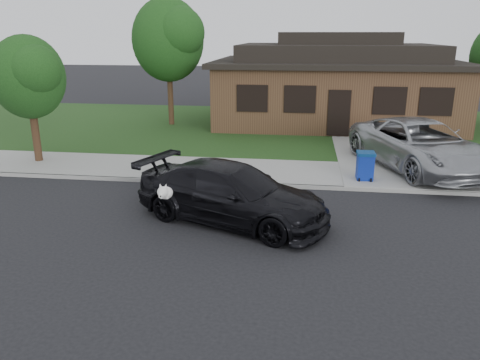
# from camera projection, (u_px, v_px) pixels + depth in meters

# --- Properties ---
(ground) EXTENTS (120.00, 120.00, 0.00)m
(ground) POSITION_uv_depth(u_px,v_px,m) (205.00, 228.00, 11.91)
(ground) COLOR black
(ground) RESTS_ON ground
(sidewalk) EXTENTS (60.00, 3.00, 0.12)m
(sidewalk) POSITION_uv_depth(u_px,v_px,m) (234.00, 171.00, 16.62)
(sidewalk) COLOR gray
(sidewalk) RESTS_ON ground
(curb) EXTENTS (60.00, 0.12, 0.12)m
(curb) POSITION_uv_depth(u_px,v_px,m) (227.00, 184.00, 15.20)
(curb) COLOR gray
(curb) RESTS_ON ground
(lawn) EXTENTS (60.00, 13.00, 0.13)m
(lawn) POSITION_uv_depth(u_px,v_px,m) (256.00, 127.00, 24.18)
(lawn) COLOR #193814
(lawn) RESTS_ON ground
(driveway) EXTENTS (4.50, 13.00, 0.14)m
(driveway) POSITION_uv_depth(u_px,v_px,m) (385.00, 144.00, 20.58)
(driveway) COLOR gray
(driveway) RESTS_ON ground
(sedan) EXTENTS (5.62, 3.87, 1.51)m
(sedan) POSITION_uv_depth(u_px,v_px,m) (232.00, 193.00, 12.14)
(sedan) COLOR black
(sedan) RESTS_ON ground
(minivan) EXTENTS (4.81, 6.71, 1.70)m
(minivan) POSITION_uv_depth(u_px,v_px,m) (420.00, 145.00, 16.39)
(minivan) COLOR #9EA1A5
(minivan) RESTS_ON driveway
(recycling_bin) EXTENTS (0.58, 0.61, 0.94)m
(recycling_bin) POSITION_uv_depth(u_px,v_px,m) (365.00, 166.00, 15.26)
(recycling_bin) COLOR navy
(recycling_bin) RESTS_ON sidewalk
(house) EXTENTS (12.60, 8.60, 4.65)m
(house) POSITION_uv_depth(u_px,v_px,m) (335.00, 84.00, 24.93)
(house) COLOR #422B1C
(house) RESTS_ON ground
(tree_0) EXTENTS (3.78, 3.60, 6.34)m
(tree_0) POSITION_uv_depth(u_px,v_px,m) (170.00, 38.00, 23.29)
(tree_0) COLOR #332114
(tree_0) RESTS_ON ground
(tree_2) EXTENTS (2.73, 2.60, 4.59)m
(tree_2) POSITION_uv_depth(u_px,v_px,m) (30.00, 76.00, 16.70)
(tree_2) COLOR #332114
(tree_2) RESTS_ON ground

